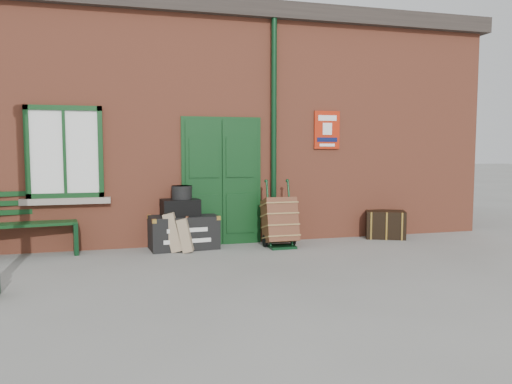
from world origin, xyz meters
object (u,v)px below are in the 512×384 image
object	(u,v)px
porter_trolley	(280,221)
dark_trunk	(385,224)
bench	(20,223)
houdini_trunk	(184,232)

from	to	relation	value
porter_trolley	dark_trunk	bearing A→B (deg)	7.73
bench	houdini_trunk	distance (m)	2.59
porter_trolley	dark_trunk	world-z (taller)	porter_trolley
dark_trunk	bench	bearing A→B (deg)	-156.68
bench	porter_trolley	xyz separation A→B (m)	(4.22, -0.36, -0.09)
bench	porter_trolley	size ratio (longest dim) A/B	1.55
dark_trunk	porter_trolley	bearing A→B (deg)	-148.72
houdini_trunk	bench	bearing A→B (deg)	172.98
porter_trolley	dark_trunk	size ratio (longest dim) A/B	1.58
porter_trolley	bench	bearing A→B (deg)	175.59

